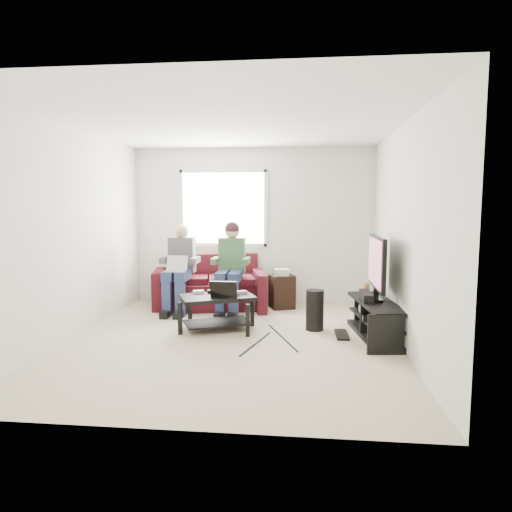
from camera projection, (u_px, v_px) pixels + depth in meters
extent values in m
plane|color=#C0B096|center=(232.00, 341.00, 5.57)|extent=(4.50, 4.50, 0.00)
plane|color=white|center=(231.00, 123.00, 5.28)|extent=(4.50, 4.50, 0.00)
plane|color=silver|center=(253.00, 226.00, 7.65)|extent=(4.50, 0.00, 4.50)
plane|color=silver|center=(181.00, 255.00, 3.20)|extent=(4.50, 0.00, 4.50)
plane|color=silver|center=(72.00, 234.00, 5.63)|extent=(0.00, 4.50, 4.50)
plane|color=silver|center=(404.00, 236.00, 5.21)|extent=(0.00, 4.50, 4.50)
cube|color=white|center=(223.00, 208.00, 7.66)|extent=(1.40, 0.01, 1.20)
cube|color=silver|center=(223.00, 208.00, 7.65)|extent=(1.48, 0.04, 1.28)
cube|color=#44111E|center=(209.00, 295.00, 7.35)|extent=(1.63, 1.09, 0.42)
cube|color=#44111E|center=(213.00, 266.00, 7.65)|extent=(1.50, 0.51, 0.43)
cube|color=#44111E|center=(159.00, 289.00, 7.42)|extent=(0.33, 0.91, 0.60)
cube|color=#44111E|center=(259.00, 290.00, 7.25)|extent=(0.33, 0.91, 0.60)
cube|color=#44111E|center=(186.00, 279.00, 7.34)|extent=(0.82, 0.81, 0.10)
cube|color=#44111E|center=(231.00, 280.00, 7.26)|extent=(0.82, 0.81, 0.10)
cube|color=navy|center=(170.00, 275.00, 6.93)|extent=(0.16, 0.45, 0.14)
cube|color=navy|center=(183.00, 276.00, 6.91)|extent=(0.16, 0.45, 0.14)
cube|color=navy|center=(167.00, 299.00, 6.78)|extent=(0.13, 0.13, 0.52)
cube|color=navy|center=(180.00, 299.00, 6.76)|extent=(0.13, 0.13, 0.52)
cube|color=#57565B|center=(182.00, 255.00, 7.21)|extent=(0.40, 0.22, 0.55)
sphere|color=tan|center=(182.00, 231.00, 7.19)|extent=(0.22, 0.22, 0.22)
cube|color=navy|center=(222.00, 276.00, 6.85)|extent=(0.16, 0.45, 0.14)
cube|color=navy|center=(235.00, 276.00, 6.83)|extent=(0.16, 0.45, 0.14)
cube|color=navy|center=(220.00, 300.00, 6.70)|extent=(0.13, 0.13, 0.52)
cube|color=navy|center=(234.00, 300.00, 6.68)|extent=(0.13, 0.13, 0.52)
cube|color=#505253|center=(232.00, 255.00, 7.13)|extent=(0.40, 0.22, 0.55)
sphere|color=tan|center=(232.00, 232.00, 7.11)|extent=(0.22, 0.22, 0.22)
sphere|color=#2F171F|center=(232.00, 229.00, 7.10)|extent=(0.23, 0.23, 0.23)
cube|color=black|center=(217.00, 297.00, 6.00)|extent=(1.08, 0.90, 0.05)
cube|color=black|center=(218.00, 322.00, 6.04)|extent=(0.98, 0.79, 0.02)
cube|color=black|center=(180.00, 319.00, 5.82)|extent=(0.05, 0.05, 0.42)
cube|color=black|center=(248.00, 320.00, 5.73)|extent=(0.05, 0.05, 0.42)
cube|color=black|center=(190.00, 310.00, 6.32)|extent=(0.05, 0.05, 0.42)
cube|color=black|center=(252.00, 311.00, 6.23)|extent=(0.05, 0.05, 0.42)
cube|color=silver|center=(199.00, 292.00, 6.14)|extent=(0.16, 0.14, 0.04)
cube|color=black|center=(213.00, 291.00, 6.18)|extent=(0.16, 0.14, 0.04)
cube|color=gray|center=(241.00, 292.00, 6.11)|extent=(0.17, 0.14, 0.04)
cube|color=black|center=(377.00, 303.00, 5.67)|extent=(0.60, 1.41, 0.04)
cube|color=black|center=(376.00, 320.00, 5.69)|extent=(0.55, 1.35, 0.03)
cube|color=black|center=(376.00, 335.00, 5.71)|extent=(0.60, 1.41, 0.06)
cube|color=black|center=(386.00, 334.00, 5.03)|extent=(0.41, 0.10, 0.46)
cube|color=black|center=(369.00, 308.00, 6.34)|extent=(0.41, 0.10, 0.46)
cube|color=black|center=(376.00, 298.00, 5.76)|extent=(0.12, 0.40, 0.04)
cube|color=black|center=(376.00, 292.00, 5.75)|extent=(0.06, 0.06, 0.12)
cube|color=black|center=(377.00, 262.00, 5.71)|extent=(0.05, 1.10, 0.65)
cube|color=#C82F79|center=(374.00, 262.00, 5.71)|extent=(0.01, 1.01, 0.58)
cube|color=black|center=(366.00, 296.00, 5.77)|extent=(0.12, 0.50, 0.10)
cylinder|color=#A57A47|center=(366.00, 288.00, 6.28)|extent=(0.08, 0.08, 0.12)
cube|color=silver|center=(382.00, 324.00, 5.29)|extent=(0.30, 0.22, 0.06)
cube|color=gray|center=(373.00, 310.00, 5.98)|extent=(0.34, 0.26, 0.08)
cube|color=black|center=(377.00, 317.00, 5.63)|extent=(0.38, 0.30, 0.07)
cylinder|color=black|center=(315.00, 310.00, 6.03)|extent=(0.24, 0.24, 0.54)
cube|color=black|center=(342.00, 335.00, 5.79)|extent=(0.17, 0.47, 0.03)
cube|color=black|center=(282.00, 292.00, 7.33)|extent=(0.36, 0.36, 0.53)
cube|color=silver|center=(282.00, 272.00, 7.30)|extent=(0.22, 0.18, 0.10)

